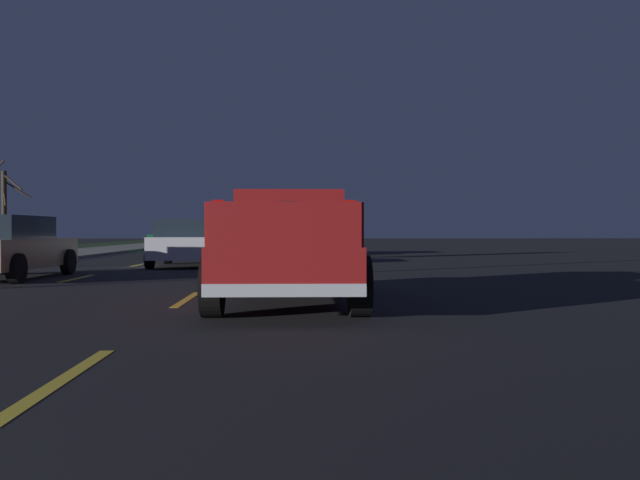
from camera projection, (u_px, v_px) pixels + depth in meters
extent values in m
plane|color=black|center=(211.00, 258.00, 27.37)|extent=(144.00, 144.00, 0.00)
cube|color=gray|center=(38.00, 257.00, 27.04)|extent=(108.00, 4.00, 0.12)
cube|color=yellow|center=(62.00, 380.00, 4.90)|extent=(2.40, 0.14, 0.01)
cube|color=yellow|center=(187.00, 299.00, 10.70)|extent=(2.40, 0.14, 0.01)
cube|color=yellow|center=(228.00, 273.00, 17.54)|extent=(2.40, 0.14, 0.01)
cube|color=yellow|center=(243.00, 263.00, 22.61)|extent=(2.40, 0.14, 0.01)
cube|color=yellow|center=(253.00, 256.00, 28.77)|extent=(2.40, 0.14, 0.01)
cube|color=yellow|center=(261.00, 252.00, 35.44)|extent=(2.40, 0.14, 0.01)
cube|color=yellow|center=(265.00, 249.00, 40.97)|extent=(2.40, 0.14, 0.01)
cube|color=yellow|center=(268.00, 247.00, 46.31)|extent=(2.40, 0.14, 0.01)
cube|color=yellow|center=(271.00, 245.00, 51.43)|extent=(2.40, 0.14, 0.01)
cube|color=yellow|center=(273.00, 244.00, 56.90)|extent=(2.40, 0.14, 0.01)
cube|color=yellow|center=(275.00, 243.00, 62.64)|extent=(2.40, 0.14, 0.01)
cube|color=yellow|center=(276.00, 242.00, 69.03)|extent=(2.40, 0.14, 0.01)
cube|color=yellow|center=(277.00, 241.00, 74.67)|extent=(2.40, 0.14, 0.01)
cube|color=yellow|center=(278.00, 240.00, 79.68)|extent=(2.40, 0.14, 0.01)
cube|color=yellow|center=(77.00, 278.00, 15.40)|extent=(2.40, 0.14, 0.01)
cube|color=yellow|center=(140.00, 264.00, 21.81)|extent=(2.40, 0.14, 0.01)
cube|color=yellow|center=(176.00, 257.00, 28.54)|extent=(2.40, 0.14, 0.01)
cube|color=yellow|center=(194.00, 253.00, 33.58)|extent=(2.40, 0.14, 0.01)
cube|color=yellow|center=(209.00, 249.00, 39.72)|extent=(2.40, 0.14, 0.01)
cube|color=yellow|center=(220.00, 247.00, 45.76)|extent=(2.40, 0.14, 0.01)
cube|color=yellow|center=(227.00, 245.00, 50.88)|extent=(2.40, 0.14, 0.01)
cube|color=yellow|center=(234.00, 244.00, 56.86)|extent=(2.40, 0.14, 0.01)
cube|color=yellow|center=(240.00, 242.00, 63.66)|extent=(2.40, 0.14, 0.01)
cube|color=yellow|center=(245.00, 242.00, 69.15)|extent=(2.40, 0.14, 0.01)
cube|color=yellow|center=(249.00, 241.00, 76.09)|extent=(2.40, 0.14, 0.01)
cube|color=silver|center=(92.00, 258.00, 27.14)|extent=(108.00, 0.14, 0.01)
cube|color=maroon|center=(289.00, 261.00, 10.28)|extent=(5.43, 2.08, 0.60)
cube|color=maroon|center=(290.00, 217.00, 11.46)|extent=(2.19, 1.87, 0.90)
cube|color=#1E2833|center=(289.00, 213.00, 10.41)|extent=(0.06, 1.44, 0.50)
cube|color=maroon|center=(223.00, 226.00, 9.17)|extent=(3.02, 0.13, 0.56)
cube|color=maroon|center=(351.00, 226.00, 9.22)|extent=(3.02, 0.13, 0.56)
cube|color=maroon|center=(284.00, 225.00, 7.62)|extent=(0.11, 1.88, 0.56)
cube|color=silver|center=(284.00, 290.00, 7.63)|extent=(0.15, 2.00, 0.16)
cube|color=red|center=(219.00, 208.00, 7.60)|extent=(0.06, 0.14, 0.20)
cube|color=red|center=(350.00, 208.00, 7.65)|extent=(0.06, 0.14, 0.20)
ellipsoid|color=#232833|center=(287.00, 223.00, 9.19)|extent=(2.61, 1.56, 0.64)
sphere|color=silver|center=(265.00, 232.00, 9.69)|extent=(0.40, 0.40, 0.40)
sphere|color=beige|center=(308.00, 234.00, 8.61)|extent=(0.34, 0.34, 0.34)
cylinder|color=black|center=(239.00, 270.00, 12.04)|extent=(0.84, 0.28, 0.84)
cylinder|color=black|center=(343.00, 270.00, 12.10)|extent=(0.84, 0.28, 0.84)
cylinder|color=black|center=(212.00, 286.00, 8.48)|extent=(0.84, 0.28, 0.84)
cylinder|color=black|center=(359.00, 286.00, 8.53)|extent=(0.84, 0.28, 0.84)
cube|color=#9E845B|center=(8.00, 253.00, 15.32)|extent=(4.44, 1.91, 0.70)
cube|color=#1E2833|center=(3.00, 227.00, 15.07)|extent=(2.50, 1.64, 0.56)
cylinder|color=black|center=(1.00, 262.00, 16.81)|extent=(0.68, 0.22, 0.68)
cylinder|color=black|center=(68.00, 262.00, 16.84)|extent=(0.68, 0.22, 0.68)
cylinder|color=black|center=(16.00, 269.00, 13.85)|extent=(0.68, 0.22, 0.68)
cube|color=maroon|center=(296.00, 242.00, 31.00)|extent=(4.44, 1.90, 0.70)
cube|color=#1E2833|center=(296.00, 229.00, 30.74)|extent=(2.50, 1.64, 0.56)
cylinder|color=black|center=(279.00, 247.00, 32.48)|extent=(0.68, 0.22, 0.68)
cylinder|color=black|center=(314.00, 247.00, 32.52)|extent=(0.68, 0.22, 0.68)
cylinder|color=black|center=(276.00, 249.00, 29.49)|extent=(0.68, 0.22, 0.68)
cylinder|color=black|center=(315.00, 249.00, 29.52)|extent=(0.68, 0.22, 0.68)
cube|color=red|center=(295.00, 242.00, 28.85)|extent=(0.12, 1.51, 0.10)
cube|color=#14592D|center=(172.00, 240.00, 36.46)|extent=(4.42, 1.86, 0.70)
cube|color=#1E2833|center=(171.00, 229.00, 36.20)|extent=(2.48, 1.62, 0.56)
cylinder|color=black|center=(162.00, 245.00, 37.93)|extent=(0.68, 0.22, 0.68)
cylinder|color=black|center=(192.00, 245.00, 37.98)|extent=(0.68, 0.22, 0.68)
cylinder|color=black|center=(150.00, 246.00, 34.94)|extent=(0.68, 0.22, 0.68)
cylinder|color=black|center=(182.00, 246.00, 34.99)|extent=(0.68, 0.22, 0.68)
cube|color=red|center=(164.00, 240.00, 34.31)|extent=(0.10, 1.51, 0.10)
cube|color=silver|center=(187.00, 247.00, 20.97)|extent=(4.41, 1.84, 0.70)
cube|color=#1E2833|center=(185.00, 228.00, 20.72)|extent=(2.48, 1.60, 0.56)
cylinder|color=black|center=(168.00, 254.00, 22.42)|extent=(0.68, 0.22, 0.68)
cylinder|color=black|center=(219.00, 254.00, 22.52)|extent=(0.68, 0.22, 0.68)
cylinder|color=black|center=(150.00, 258.00, 19.44)|extent=(0.68, 0.22, 0.68)
cylinder|color=black|center=(208.00, 258.00, 19.53)|extent=(0.68, 0.22, 0.68)
cube|color=red|center=(175.00, 247.00, 18.83)|extent=(0.09, 1.51, 0.10)
cylinder|color=#423323|center=(4.00, 211.00, 36.17)|extent=(0.28, 0.28, 4.64)
cylinder|color=#423323|center=(13.00, 182.00, 35.96)|extent=(0.42, 1.23, 1.00)
cylinder|color=#423323|center=(18.00, 189.00, 36.40)|extent=(0.41, 1.42, 1.04)
cylinder|color=#423323|center=(5.00, 199.00, 35.91)|extent=(0.60, 0.41, 0.94)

